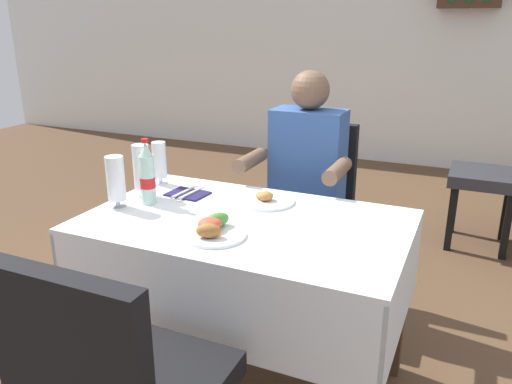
% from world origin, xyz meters
% --- Properties ---
extents(back_wall, '(11.00, 0.12, 2.82)m').
position_xyz_m(back_wall, '(0.00, 4.13, 1.41)').
color(back_wall, white).
rests_on(back_wall, ground).
extents(main_dining_table, '(1.24, 0.77, 0.76)m').
position_xyz_m(main_dining_table, '(0.03, 0.18, 0.58)').
color(main_dining_table, white).
rests_on(main_dining_table, ground).
extents(chair_far_diner_seat, '(0.44, 0.50, 0.97)m').
position_xyz_m(chair_far_diner_seat, '(0.03, 0.96, 0.55)').
color(chair_far_diner_seat, black).
rests_on(chair_far_diner_seat, ground).
extents(seated_diner_far, '(0.50, 0.46, 1.26)m').
position_xyz_m(seated_diner_far, '(0.04, 0.85, 0.71)').
color(seated_diner_far, '#282D42').
rests_on(seated_diner_far, ground).
extents(plate_near_camera, '(0.23, 0.23, 0.07)m').
position_xyz_m(plate_near_camera, '(-0.01, -0.00, 0.78)').
color(plate_near_camera, white).
rests_on(plate_near_camera, main_dining_table).
extents(plate_far_diner, '(0.24, 0.24, 0.05)m').
position_xyz_m(plate_far_diner, '(0.03, 0.39, 0.77)').
color(plate_far_diner, white).
rests_on(plate_far_diner, main_dining_table).
extents(beer_glass_left, '(0.07, 0.07, 0.20)m').
position_xyz_m(beer_glass_left, '(-0.52, 0.42, 0.86)').
color(beer_glass_left, white).
rests_on(beer_glass_left, main_dining_table).
extents(beer_glass_middle, '(0.07, 0.07, 0.23)m').
position_xyz_m(beer_glass_middle, '(-0.49, 0.25, 0.87)').
color(beer_glass_middle, white).
rests_on(beer_glass_middle, main_dining_table).
extents(beer_glass_right, '(0.07, 0.07, 0.22)m').
position_xyz_m(beer_glass_right, '(-0.50, 0.09, 0.87)').
color(beer_glass_right, white).
rests_on(beer_glass_right, main_dining_table).
extents(cola_bottle_primary, '(0.06, 0.06, 0.28)m').
position_xyz_m(cola_bottle_primary, '(-0.41, 0.18, 0.88)').
color(cola_bottle_primary, silver).
rests_on(cola_bottle_primary, main_dining_table).
extents(napkin_cutlery_set, '(0.18, 0.19, 0.01)m').
position_xyz_m(napkin_cutlery_set, '(-0.33, 0.34, 0.76)').
color(napkin_cutlery_set, '#231E4C').
rests_on(napkin_cutlery_set, main_dining_table).
extents(background_chair_left, '(0.50, 0.44, 0.97)m').
position_xyz_m(background_chair_left, '(0.98, 2.12, 0.55)').
color(background_chair_left, '#2D2D33').
rests_on(background_chair_left, ground).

